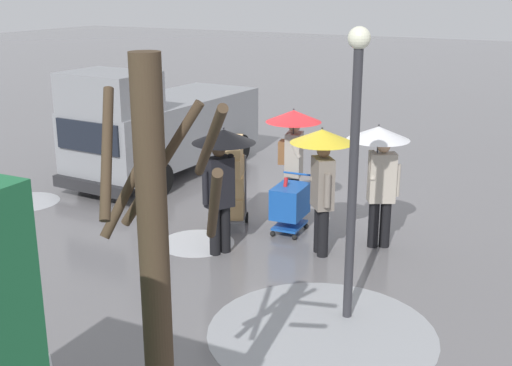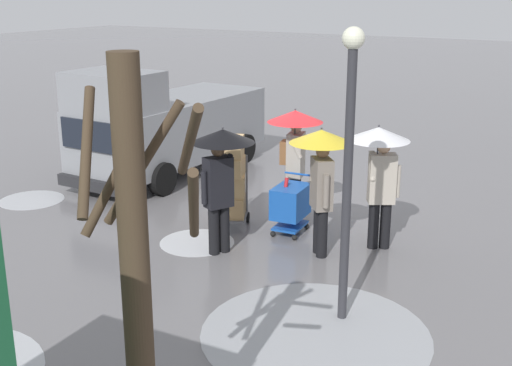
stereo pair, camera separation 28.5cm
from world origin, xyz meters
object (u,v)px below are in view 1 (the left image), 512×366
(pedestrian_pink_side, at_px, (222,161))
(pedestrian_far_side, at_px, (322,162))
(cargo_van_parked_right, at_px, (160,126))
(bare_tree_near, at_px, (158,280))
(shopping_cart_vendor, at_px, (290,203))
(pedestrian_black_side, at_px, (380,158))
(hand_dolly_boxes, at_px, (232,181))
(street_lamp, at_px, (354,147))
(pedestrian_white_side, at_px, (293,138))

(pedestrian_pink_side, relative_size, pedestrian_far_side, 1.00)
(cargo_van_parked_right, bearing_deg, bare_tree_near, 126.57)
(shopping_cart_vendor, xyz_separation_m, pedestrian_black_side, (-1.59, -0.10, 1.02))
(shopping_cart_vendor, height_order, hand_dolly_boxes, hand_dolly_boxes)
(cargo_van_parked_right, height_order, pedestrian_pink_side, cargo_van_parked_right)
(pedestrian_pink_side, distance_m, pedestrian_black_side, 2.62)
(hand_dolly_boxes, height_order, bare_tree_near, bare_tree_near)
(bare_tree_near, height_order, street_lamp, bare_tree_near)
(pedestrian_black_side, relative_size, street_lamp, 0.56)
(pedestrian_white_side, relative_size, bare_tree_near, 0.55)
(cargo_van_parked_right, xyz_separation_m, pedestrian_black_side, (-5.91, 1.91, 0.41))
(bare_tree_near, bearing_deg, pedestrian_pink_side, -63.81)
(street_lamp, bearing_deg, pedestrian_white_side, -53.69)
(shopping_cart_vendor, relative_size, pedestrian_black_side, 0.49)
(pedestrian_black_side, height_order, street_lamp, street_lamp)
(pedestrian_pink_side, distance_m, pedestrian_far_side, 1.63)
(cargo_van_parked_right, relative_size, pedestrian_far_side, 2.51)
(hand_dolly_boxes, distance_m, pedestrian_far_side, 2.03)
(cargo_van_parked_right, height_order, shopping_cart_vendor, cargo_van_parked_right)
(pedestrian_pink_side, xyz_separation_m, pedestrian_black_side, (-2.17, -1.47, 0.00))
(shopping_cart_vendor, distance_m, hand_dolly_boxes, 1.13)
(shopping_cart_vendor, distance_m, pedestrian_pink_side, 1.80)
(pedestrian_pink_side, bearing_deg, hand_dolly_boxes, -67.27)
(bare_tree_near, relative_size, street_lamp, 1.01)
(cargo_van_parked_right, bearing_deg, pedestrian_pink_side, 137.95)
(cargo_van_parked_right, xyz_separation_m, hand_dolly_boxes, (-3.29, 2.29, -0.27))
(shopping_cart_vendor, relative_size, bare_tree_near, 0.27)
(pedestrian_black_side, xyz_separation_m, pedestrian_white_side, (1.90, -0.67, -0.01))
(pedestrian_pink_side, xyz_separation_m, pedestrian_far_side, (-1.43, -0.77, 0.00))
(pedestrian_pink_side, xyz_separation_m, pedestrian_white_side, (-0.27, -2.13, -0.01))
(cargo_van_parked_right, relative_size, pedestrian_white_side, 2.51)
(cargo_van_parked_right, distance_m, pedestrian_black_side, 6.23)
(bare_tree_near, bearing_deg, pedestrian_black_side, -87.61)
(pedestrian_black_side, bearing_deg, pedestrian_far_side, 43.58)
(shopping_cart_vendor, xyz_separation_m, hand_dolly_boxes, (1.04, 0.28, 0.34))
(pedestrian_black_side, height_order, pedestrian_far_side, same)
(pedestrian_white_side, bearing_deg, shopping_cart_vendor, 112.54)
(shopping_cart_vendor, height_order, pedestrian_black_side, pedestrian_black_side)
(pedestrian_black_side, distance_m, pedestrian_white_side, 2.02)
(pedestrian_pink_side, bearing_deg, pedestrian_white_side, -97.10)
(bare_tree_near, xyz_separation_m, street_lamp, (-0.21, -3.85, 0.29))
(hand_dolly_boxes, distance_m, pedestrian_pink_side, 1.36)
(pedestrian_far_side, bearing_deg, pedestrian_black_side, -136.42)
(street_lamp, bearing_deg, pedestrian_far_side, -57.10)
(pedestrian_far_side, distance_m, bare_tree_near, 5.83)
(pedestrian_white_side, bearing_deg, pedestrian_black_side, 160.70)
(shopping_cart_vendor, distance_m, pedestrian_far_side, 1.45)
(pedestrian_black_side, relative_size, pedestrian_far_side, 1.00)
(pedestrian_white_side, relative_size, pedestrian_far_side, 1.00)
(cargo_van_parked_right, relative_size, pedestrian_black_side, 2.51)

